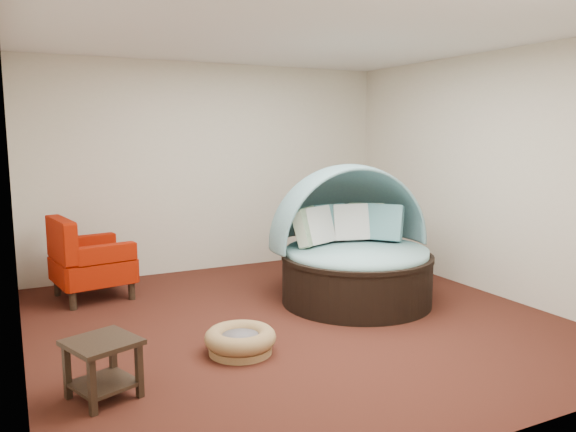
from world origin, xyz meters
name	(u,v)px	position (x,y,z in m)	size (l,w,h in m)	color
floor	(297,321)	(0.00, 0.00, 0.00)	(5.00, 5.00, 0.00)	#431D13
wall_back	(213,168)	(0.00, 2.50, 1.40)	(5.00, 5.00, 0.00)	beige
wall_front	(496,218)	(0.00, -2.50, 1.40)	(5.00, 5.00, 0.00)	beige
wall_left	(12,196)	(-2.50, 0.00, 1.40)	(5.00, 5.00, 0.00)	beige
wall_right	(486,174)	(2.50, 0.00, 1.40)	(5.00, 5.00, 0.00)	beige
ceiling	(298,34)	(0.00, 0.00, 2.80)	(5.00, 5.00, 0.00)	white
canopy_daybed	(353,238)	(0.90, 0.37, 0.71)	(1.90, 1.82, 1.54)	black
pet_basket	(240,340)	(-0.82, -0.52, 0.11)	(0.62, 0.62, 0.22)	olive
red_armchair	(87,261)	(-1.78, 1.74, 0.44)	(0.93, 0.93, 0.95)	black
side_table	(103,361)	(-2.00, -0.85, 0.28)	(0.58, 0.58, 0.43)	black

